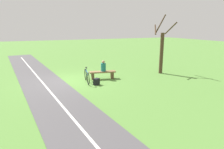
{
  "coord_description": "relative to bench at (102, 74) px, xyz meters",
  "views": [
    {
      "loc": [
        2.3,
        11.88,
        3.31
      ],
      "look_at": [
        -1.48,
        3.17,
        1.0
      ],
      "focal_mm": 31.41,
      "sensor_mm": 36.0,
      "label": 1
    }
  ],
  "objects": [
    {
      "name": "person_seated",
      "position": [
        -0.06,
        0.01,
        0.46
      ],
      "size": [
        0.38,
        0.38,
        0.71
      ],
      "rotation": [
        0.0,
        0.0,
        -0.2
      ],
      "color": "#1E6B66",
      "rests_on": "bench"
    },
    {
      "name": "tree_mid_field",
      "position": [
        -4.49,
        0.16,
        1.39
      ],
      "size": [
        1.48,
        1.46,
        4.17
      ],
      "color": "#473323",
      "rests_on": "ground_plane"
    },
    {
      "name": "ground_plane",
      "position": [
        2.07,
        -0.25,
        -0.34
      ],
      "size": [
        80.0,
        80.0,
        0.0
      ],
      "primitive_type": "plane",
      "color": "#548438"
    },
    {
      "name": "bench",
      "position": [
        0.0,
        0.0,
        0.0
      ],
      "size": [
        1.76,
        0.77,
        0.5
      ],
      "rotation": [
        0.0,
        0.0,
        -0.2
      ],
      "color": "brown",
      "rests_on": "ground_plane"
    },
    {
      "name": "path_centre_line",
      "position": [
        3.2,
        3.75,
        -0.33
      ],
      "size": [
        3.8,
        31.8,
        0.0
      ],
      "primitive_type": "cube",
      "rotation": [
        0.0,
        0.0,
        0.12
      ],
      "color": "silver",
      "rests_on": "paved_path"
    },
    {
      "name": "backpack",
      "position": [
        0.82,
        1.14,
        -0.16
      ],
      "size": [
        0.41,
        0.39,
        0.38
      ],
      "rotation": [
        0.0,
        0.0,
        3.67
      ],
      "color": "black",
      "rests_on": "ground_plane"
    },
    {
      "name": "bicycle",
      "position": [
        1.18,
        0.43,
        0.04
      ],
      "size": [
        0.28,
        1.78,
        0.91
      ],
      "rotation": [
        0.0,
        0.0,
        1.44
      ],
      "color": "black",
      "rests_on": "ground_plane"
    },
    {
      "name": "paved_path",
      "position": [
        3.2,
        3.75,
        -0.34
      ],
      "size": [
        6.63,
        36.05,
        0.02
      ],
      "primitive_type": "cube",
      "rotation": [
        0.0,
        0.0,
        0.12
      ],
      "color": "#4C494C",
      "rests_on": "ground_plane"
    }
  ]
}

